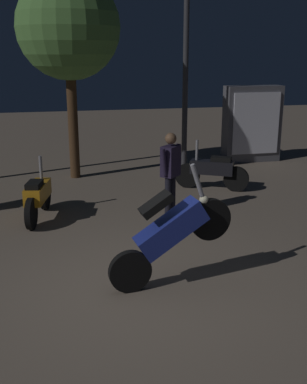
{
  "coord_description": "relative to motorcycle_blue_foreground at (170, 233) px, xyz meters",
  "views": [
    {
      "loc": [
        -1.03,
        -5.41,
        2.96
      ],
      "look_at": [
        0.44,
        1.04,
        1.0
      ],
      "focal_mm": 43.98,
      "sensor_mm": 36.0,
      "label": 1
    }
  ],
  "objects": [
    {
      "name": "kiosk_billboard",
      "position": [
        4.15,
        6.74,
        0.31
      ],
      "size": [
        1.6,
        0.55,
        2.1
      ],
      "rotation": [
        0.0,
        0.0,
        3.15
      ],
      "color": "#595960",
      "rests_on": "ground_plane"
    },
    {
      "name": "motorcycle_blue_foreground",
      "position": [
        0.0,
        0.0,
        0.0
      ],
      "size": [
        1.66,
        0.39,
        1.63
      ],
      "rotation": [
        0.0,
        0.0,
        0.1
      ],
      "color": "black",
      "rests_on": "ground_plane"
    },
    {
      "name": "ground_plane",
      "position": [
        -0.44,
        -0.04,
        -0.74
      ],
      "size": [
        40.0,
        40.0,
        0.0
      ],
      "primitive_type": "plane",
      "color": "#756656"
    },
    {
      "name": "motorcycle_orange_parked_left",
      "position": [
        -1.7,
        3.08,
        -0.31
      ],
      "size": [
        0.51,
        1.64,
        1.11
      ],
      "rotation": [
        0.0,
        0.0,
        1.34
      ],
      "color": "black",
      "rests_on": "ground_plane"
    },
    {
      "name": "person_rider_beside",
      "position": [
        0.73,
        2.74,
        0.18
      ],
      "size": [
        0.53,
        0.52,
        1.57
      ],
      "rotation": [
        0.0,
        0.0,
        5.49
      ],
      "color": "black",
      "rests_on": "ground_plane"
    },
    {
      "name": "tree_left_bg",
      "position": [
        -0.84,
        5.99,
        2.75
      ],
      "size": [
        2.38,
        2.38,
        4.71
      ],
      "color": "#4C331E",
      "rests_on": "ground_plane"
    },
    {
      "name": "motorcycle_black_parked_right",
      "position": [
        2.08,
        4.21,
        -0.31
      ],
      "size": [
        1.5,
        0.89,
        1.11
      ],
      "rotation": [
        0.0,
        0.0,
        2.64
      ],
      "color": "black",
      "rests_on": "ground_plane"
    },
    {
      "name": "streetlamp_far",
      "position": [
        2.02,
        6.22,
        2.71
      ],
      "size": [
        0.36,
        0.36,
        5.52
      ],
      "color": "#38383D",
      "rests_on": "ground_plane"
    }
  ]
}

